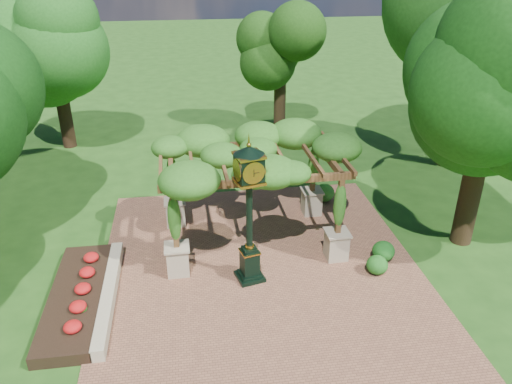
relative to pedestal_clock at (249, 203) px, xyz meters
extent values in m
plane|color=#1E4714|center=(0.43, -0.91, -2.67)|extent=(120.00, 120.00, 0.00)
cube|color=brown|center=(0.43, 0.09, -2.65)|extent=(10.00, 12.00, 0.04)
cube|color=#C6B793|center=(-4.17, -0.41, -2.47)|extent=(0.35, 5.00, 0.40)
cube|color=red|center=(-5.07, -0.41, -2.49)|extent=(1.50, 5.00, 0.36)
cube|color=black|center=(0.00, 0.00, -2.57)|extent=(0.94, 0.94, 0.12)
cube|color=black|center=(0.00, 0.00, -2.05)|extent=(0.59, 0.59, 0.88)
cube|color=#C08228|center=(0.00, 0.00, -1.65)|extent=(0.66, 0.66, 0.04)
cylinder|color=black|center=(0.00, 0.00, -0.39)|extent=(0.24, 0.24, 2.25)
cube|color=black|center=(0.00, 0.00, 1.08)|extent=(0.83, 0.83, 0.68)
cylinder|color=beige|center=(0.08, -0.34, 1.08)|extent=(0.58, 0.17, 0.59)
cone|color=black|center=(0.00, 0.00, 1.62)|extent=(1.06, 1.06, 0.24)
sphere|color=#C08228|center=(0.00, 0.00, 1.76)|extent=(0.14, 0.14, 0.14)
cube|color=tan|center=(-2.17, 0.62, -2.17)|extent=(0.68, 0.68, 0.92)
cube|color=brown|center=(-2.17, 0.62, -0.71)|extent=(0.17, 0.17, 1.90)
cube|color=tan|center=(2.95, 0.73, -2.17)|extent=(0.68, 0.68, 0.92)
cube|color=brown|center=(2.95, 0.73, -0.71)|extent=(0.17, 0.17, 1.90)
cube|color=tan|center=(-2.24, 3.69, -2.17)|extent=(0.68, 0.68, 0.92)
cube|color=brown|center=(-2.24, 3.69, -0.71)|extent=(0.17, 0.17, 1.90)
cube|color=tan|center=(2.88, 3.80, -2.17)|extent=(0.68, 0.68, 0.92)
cube|color=brown|center=(2.88, 3.80, -0.71)|extent=(0.17, 0.17, 1.90)
cube|color=brown|center=(0.39, 0.67, 0.32)|extent=(5.95, 0.27, 0.23)
cube|color=brown|center=(0.32, 3.75, 0.32)|extent=(5.95, 0.27, 0.23)
ellipsoid|color=#2A5F1B|center=(0.35, 2.21, 0.60)|extent=(6.02, 3.82, 1.02)
cube|color=#999A92|center=(0.93, 8.35, -2.62)|extent=(0.63, 0.63, 0.11)
cylinder|color=#999A92|center=(0.93, 8.35, -2.11)|extent=(0.32, 0.32, 1.00)
cylinder|color=#999A92|center=(0.93, 8.35, -1.59)|extent=(0.60, 0.60, 0.06)
ellipsoid|color=#1D5B1A|center=(3.97, -0.31, -2.33)|extent=(0.81, 0.81, 0.60)
ellipsoid|color=#185317|center=(4.43, 0.37, -2.30)|extent=(0.86, 0.86, 0.66)
ellipsoid|color=#2B6B1F|center=(3.64, 4.70, -2.27)|extent=(0.96, 0.96, 0.72)
cylinder|color=#311F13|center=(-7.60, 12.54, -1.21)|extent=(0.65, 0.65, 2.93)
ellipsoid|color=#1D5418|center=(-7.60, 12.54, 2.57)|extent=(4.39, 4.39, 4.62)
cylinder|color=#342415|center=(3.49, 13.59, -1.40)|extent=(0.64, 0.64, 2.53)
ellipsoid|color=#183A0E|center=(3.49, 13.59, 1.86)|extent=(3.50, 3.50, 4.00)
cylinder|color=black|center=(10.30, 7.60, -0.71)|extent=(0.80, 0.80, 3.92)
ellipsoid|color=#1E5016|center=(10.30, 7.60, 4.34)|extent=(6.15, 6.15, 6.18)
cylinder|color=#382616|center=(7.58, 1.14, -1.03)|extent=(0.70, 0.70, 3.28)
ellipsoid|color=#154411|center=(7.58, 1.14, 3.20)|extent=(4.76, 4.76, 5.18)
camera|label=1|loc=(-1.63, -12.50, 6.65)|focal=35.00mm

